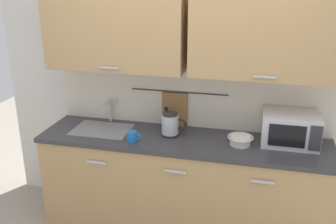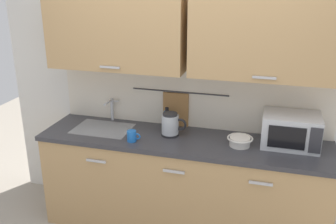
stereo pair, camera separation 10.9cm
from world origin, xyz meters
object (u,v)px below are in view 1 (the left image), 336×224
Objects in this scene: microwave at (290,128)px; dish_soap_bottle at (166,119)px; electric_kettle at (171,125)px; mug_near_sink at (132,137)px; mixing_bowl at (240,140)px.

microwave is 2.35× the size of dish_soap_bottle.
microwave is at bearing 3.87° from electric_kettle.
mug_near_sink is at bearing -118.00° from dish_soap_bottle.
microwave is 2.15× the size of mixing_bowl.
microwave is at bearing -5.12° from dish_soap_bottle.
microwave is 1.01m from electric_kettle.
mixing_bowl is at bearing -162.56° from microwave.
mug_near_sink is (-0.20, -0.38, -0.04)m from dish_soap_bottle.
mixing_bowl is at bearing -5.31° from electric_kettle.
microwave is 3.83× the size of mug_near_sink.
electric_kettle is 1.89× the size of mug_near_sink.
electric_kettle is (-1.01, -0.07, -0.03)m from microwave.
electric_kettle is at bearing -176.13° from microwave.
microwave reaches higher than mug_near_sink.
mug_near_sink is at bearing -143.03° from electric_kettle.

